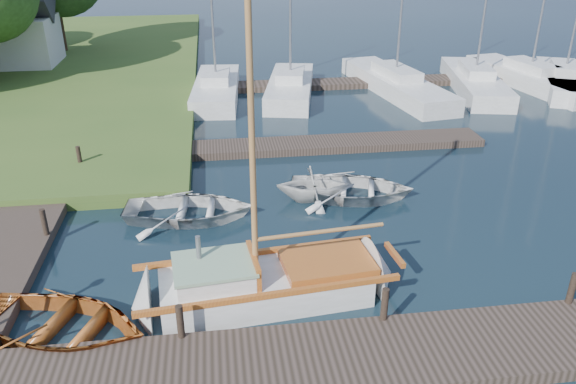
{
  "coord_description": "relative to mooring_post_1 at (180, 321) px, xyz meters",
  "views": [
    {
      "loc": [
        -2.01,
        -14.82,
        8.35
      ],
      "look_at": [
        0.0,
        0.0,
        1.2
      ],
      "focal_mm": 35.0,
      "sensor_mm": 36.0,
      "label": 1
    }
  ],
  "objects": [
    {
      "name": "house_c",
      "position": [
        -11.0,
        27.0,
        1.88
      ],
      "size": [
        5.25,
        4.0,
        5.28
      ],
      "color": "beige",
      "rests_on": "shore"
    },
    {
      "name": "marina_boat_4",
      "position": [
        15.35,
        19.16,
        -0.13
      ],
      "size": [
        3.94,
        9.07,
        10.77
      ],
      "rotation": [
        0.0,
        0.0,
        1.37
      ],
      "color": "beige",
      "rests_on": "ground"
    },
    {
      "name": "mooring_post_3",
      "position": [
        9.0,
        0.0,
        0.0
      ],
      "size": [
        0.16,
        0.16,
        0.8
      ],
      "primitive_type": "cylinder",
      "color": "black",
      "rests_on": "near_dock"
    },
    {
      "name": "left_dock",
      "position": [
        -5.0,
        7.0,
        -0.55
      ],
      "size": [
        2.2,
        18.0,
        0.3
      ],
      "primitive_type": "cube",
      "color": "#2C231B",
      "rests_on": "ground"
    },
    {
      "name": "marina_boat_3",
      "position": [
        10.86,
        19.3,
        -0.12
      ],
      "size": [
        3.79,
        10.29,
        13.02
      ],
      "rotation": [
        0.0,
        0.0,
        1.73
      ],
      "color": "beige",
      "rests_on": "ground"
    },
    {
      "name": "mooring_post_5",
      "position": [
        -4.0,
        10.0,
        0.0
      ],
      "size": [
        0.16,
        0.16,
        0.8
      ],
      "primitive_type": "cylinder",
      "color": "black",
      "rests_on": "left_dock"
    },
    {
      "name": "tender_a",
      "position": [
        0.03,
        6.0,
        -0.28
      ],
      "size": [
        4.29,
        3.27,
        0.83
      ],
      "primitive_type": "imported",
      "rotation": [
        0.0,
        0.0,
        1.47
      ],
      "color": "beige",
      "rests_on": "ground"
    },
    {
      "name": "marina_boat_1",
      "position": [
        5.08,
        19.4,
        -0.13
      ],
      "size": [
        3.69,
        7.94,
        10.27
      ],
      "rotation": [
        0.0,
        0.0,
        1.37
      ],
      "color": "beige",
      "rests_on": "ground"
    },
    {
      "name": "marina_boat_5",
      "position": [
        18.8,
        19.51,
        -0.14
      ],
      "size": [
        3.75,
        9.59,
        10.34
      ],
      "rotation": [
        0.0,
        0.0,
        1.74
      ],
      "color": "beige",
      "rests_on": "ground"
    },
    {
      "name": "far_dock",
      "position": [
        5.0,
        11.5,
        -0.55
      ],
      "size": [
        14.0,
        1.6,
        0.3
      ],
      "primitive_type": "cube",
      "color": "#2C231B",
      "rests_on": "ground"
    },
    {
      "name": "marina_boat_6",
      "position": [
        20.42,
        18.79,
        -0.14
      ],
      "size": [
        5.4,
        8.48,
        10.36
      ],
      "rotation": [
        0.0,
        0.0,
        1.15
      ],
      "color": "beige",
      "rests_on": "ground"
    },
    {
      "name": "tender_b",
      "position": [
        4.11,
        6.77,
        -0.05
      ],
      "size": [
        2.67,
        2.37,
        1.3
      ],
      "primitive_type": "imported",
      "rotation": [
        0.0,
        0.0,
        1.47
      ],
      "color": "beige",
      "rests_on": "ground"
    },
    {
      "name": "ground",
      "position": [
        3.0,
        5.0,
        -0.7
      ],
      "size": [
        160.0,
        160.0,
        0.0
      ],
      "primitive_type": "plane",
      "color": "black",
      "rests_on": "ground"
    },
    {
      "name": "dinghy",
      "position": [
        -2.68,
        0.76,
        -0.28
      ],
      "size": [
        4.8,
        4.16,
        0.83
      ],
      "primitive_type": "imported",
      "rotation": [
        0.0,
        0.0,
        1.19
      ],
      "color": "brown",
      "rests_on": "ground"
    },
    {
      "name": "mooring_post_2",
      "position": [
        4.5,
        0.0,
        0.0
      ],
      "size": [
        0.16,
        0.16,
        0.8
      ],
      "primitive_type": "cylinder",
      "color": "black",
      "rests_on": "near_dock"
    },
    {
      "name": "pontoon",
      "position": [
        13.0,
        21.0,
        -0.55
      ],
      "size": [
        30.0,
        1.6,
        0.3
      ],
      "primitive_type": "cube",
      "color": "#2C231B",
      "rests_on": "ground"
    },
    {
      "name": "tender_c",
      "position": [
        5.39,
        6.79,
        -0.27
      ],
      "size": [
        4.71,
        3.86,
        0.85
      ],
      "primitive_type": "imported",
      "rotation": [
        0.0,
        0.0,
        1.32
      ],
      "color": "beige",
      "rests_on": "ground"
    },
    {
      "name": "mooring_post_4",
      "position": [
        -4.0,
        5.0,
        0.0
      ],
      "size": [
        0.16,
        0.16,
        0.8
      ],
      "primitive_type": "cylinder",
      "color": "black",
      "rests_on": "left_dock"
    },
    {
      "name": "mooring_post_1",
      "position": [
        0.0,
        0.0,
        0.0
      ],
      "size": [
        0.16,
        0.16,
        0.8
      ],
      "primitive_type": "cylinder",
      "color": "black",
      "rests_on": "near_dock"
    },
    {
      "name": "near_dock",
      "position": [
        3.0,
        -1.0,
        -0.55
      ],
      "size": [
        18.0,
        2.2,
        0.3
      ],
      "primitive_type": "cube",
      "color": "#2C231B",
      "rests_on": "ground"
    },
    {
      "name": "sailboat",
      "position": [
        2.11,
        1.57,
        -0.36
      ],
      "size": [
        7.31,
        2.69,
        9.83
      ],
      "rotation": [
        0.0,
        0.0,
        0.1
      ],
      "color": "beige",
      "rests_on": "ground"
    },
    {
      "name": "marina_boat_0",
      "position": [
        1.15,
        19.54,
        -0.12
      ],
      "size": [
        2.8,
        7.82,
        11.82
      ],
      "rotation": [
        0.0,
        0.0,
        1.49
      ],
      "color": "beige",
      "rests_on": "ground"
    }
  ]
}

